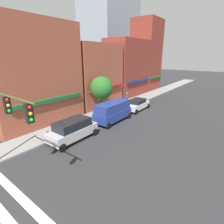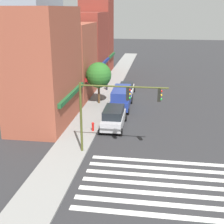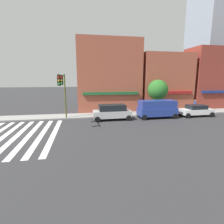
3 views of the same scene
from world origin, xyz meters
The scene contains 11 objects.
ground_plane centered at (0.00, 0.00, 0.00)m, with size 200.00×200.00×0.00m, color #2D2D30.
sidewalk_left centered at (0.00, 7.50, 0.07)m, with size 120.00×3.00×0.15m.
crosswalk_stripes centered at (0.00, 0.00, 0.00)m, with size 6.96×10.80×0.01m.
storefront_row centered at (23.47, 11.50, 5.69)m, with size 34.32×5.30×14.81m.
traffic_signal centered at (3.92, 3.87, 4.21)m, with size 0.32×6.58×5.68m.
suv_silver centered at (9.68, 4.70, 1.03)m, with size 4.72×2.12×1.94m.
van_blue centered at (15.73, 4.70, 1.29)m, with size 5.03×2.22×2.34m.
sedan_white centered at (21.49, 4.70, 0.84)m, with size 4.42×2.02×1.59m.
pedestrian_blue_shirt centered at (23.31, 7.60, 1.07)m, with size 0.32×0.32×1.77m.
fire_hydrant centered at (8.16, 6.40, 0.61)m, with size 0.24×0.24×0.84m.
street_tree centered at (16.99, 7.50, 3.52)m, with size 2.96×2.96×4.86m.
Camera 2 is at (-17.99, 0.76, 10.91)m, focal length 50.00 mm.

